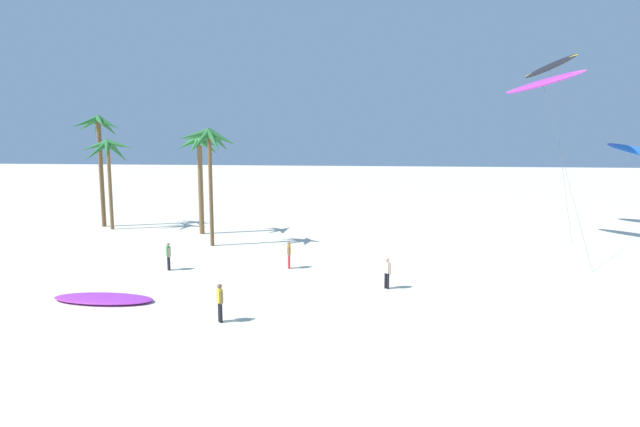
% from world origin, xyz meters
% --- Properties ---
extents(palm_tree_0, '(4.54, 3.87, 10.01)m').
position_xyz_m(palm_tree_0, '(-20.71, 39.92, 8.15)').
color(palm_tree_0, brown).
rests_on(palm_tree_0, ground).
extents(palm_tree_1, '(5.00, 4.43, 7.90)m').
position_xyz_m(palm_tree_1, '(-19.22, 38.59, 6.64)').
color(palm_tree_1, brown).
rests_on(palm_tree_1, ground).
extents(palm_tree_2, '(3.56, 3.63, 8.22)m').
position_xyz_m(palm_tree_2, '(-10.55, 37.47, 6.67)').
color(palm_tree_2, brown).
rests_on(palm_tree_2, ground).
extents(palm_tree_3, '(4.48, 3.80, 8.71)m').
position_xyz_m(palm_tree_3, '(-8.13, 32.71, 7.45)').
color(palm_tree_3, brown).
rests_on(palm_tree_3, ground).
extents(flying_kite_0, '(4.16, 10.38, 15.29)m').
position_xyz_m(flying_kite_0, '(18.64, 44.11, 14.08)').
color(flying_kite_0, black).
rests_on(flying_kite_0, ground).
extents(flying_kite_3, '(4.95, 12.53, 12.98)m').
position_xyz_m(flying_kite_3, '(16.19, 37.00, 12.04)').
color(flying_kite_3, purple).
rests_on(flying_kite_3, ground).
extents(grounded_kite_0, '(5.10, 1.89, 0.26)m').
position_xyz_m(grounded_kite_0, '(-8.92, 18.89, 0.13)').
color(grounded_kite_0, purple).
rests_on(grounded_kite_0, ground).
extents(person_near_left, '(0.41, 0.36, 1.67)m').
position_xyz_m(person_near_left, '(4.95, 22.86, 0.92)').
color(person_near_left, black).
rests_on(person_near_left, ground).
extents(person_near_right, '(0.35, 0.42, 1.72)m').
position_xyz_m(person_near_right, '(-2.26, 16.71, 0.94)').
color(person_near_right, black).
rests_on(person_near_right, ground).
extents(person_mid_field, '(0.23, 0.51, 1.69)m').
position_xyz_m(person_mid_field, '(-1.05, 26.58, 0.93)').
color(person_mid_field, red).
rests_on(person_mid_field, ground).
extents(person_far_watcher, '(0.35, 0.42, 1.71)m').
position_xyz_m(person_far_watcher, '(-8.23, 25.21, 0.94)').
color(person_far_watcher, black).
rests_on(person_far_watcher, ground).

